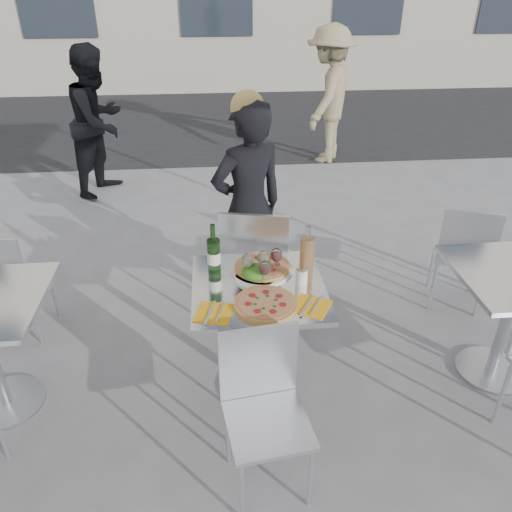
{
  "coord_description": "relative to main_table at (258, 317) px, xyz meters",
  "views": [
    {
      "loc": [
        -0.22,
        -2.26,
        2.24
      ],
      "look_at": [
        0.0,
        0.15,
        0.85
      ],
      "focal_mm": 35.0,
      "sensor_mm": 36.0,
      "label": 1
    }
  ],
  "objects": [
    {
      "name": "pizza_near",
      "position": [
        0.02,
        -0.19,
        0.22
      ],
      "size": [
        0.33,
        0.33,
        0.02
      ],
      "color": "tan",
      "rests_on": "main_table"
    },
    {
      "name": "pedestrian_a",
      "position": [
        -1.44,
        3.33,
        0.26
      ],
      "size": [
        0.87,
        0.96,
        1.6
      ],
      "primitive_type": "imported",
      "rotation": [
        0.0,
        0.0,
        1.16
      ],
      "color": "black",
      "rests_on": "ground"
    },
    {
      "name": "wine_bottle",
      "position": [
        -0.23,
        0.17,
        0.32
      ],
      "size": [
        0.07,
        0.08,
        0.29
      ],
      "color": "#295A21",
      "rests_on": "main_table"
    },
    {
      "name": "carafe",
      "position": [
        0.28,
        0.11,
        0.33
      ],
      "size": [
        0.08,
        0.08,
        0.29
      ],
      "color": "tan",
      "rests_on": "main_table"
    },
    {
      "name": "side_chair_rfar",
      "position": [
        1.55,
        0.71,
        -0.04
      ],
      "size": [
        0.5,
        0.5,
        0.84
      ],
      "rotation": [
        0.0,
        0.0,
        2.78
      ],
      "color": "silver",
      "rests_on": "ground"
    },
    {
      "name": "pizza_far",
      "position": [
        0.04,
        0.16,
        0.23
      ],
      "size": [
        0.36,
        0.36,
        0.03
      ],
      "color": "white",
      "rests_on": "main_table"
    },
    {
      "name": "side_table_right",
      "position": [
        1.5,
        0.0,
        0.0
      ],
      "size": [
        0.72,
        0.72,
        0.75
      ],
      "color": "#B7BABF",
      "rests_on": "ground"
    },
    {
      "name": "napkin_left",
      "position": [
        -0.25,
        -0.23,
        0.21
      ],
      "size": [
        0.22,
        0.22,
        0.01
      ],
      "rotation": [
        0.0,
        0.0,
        -0.25
      ],
      "color": "yellow",
      "rests_on": "main_table"
    },
    {
      "name": "street_asphalt",
      "position": [
        0.0,
        6.5,
        -0.54
      ],
      "size": [
        24.0,
        5.0,
        0.0
      ],
      "primitive_type": "cube",
      "color": "black",
      "rests_on": "ground"
    },
    {
      "name": "wineglass_red_a",
      "position": [
        0.03,
        -0.01,
        0.32
      ],
      "size": [
        0.07,
        0.07,
        0.16
      ],
      "color": "white",
      "rests_on": "main_table"
    },
    {
      "name": "wineglass_white_b",
      "position": [
        0.04,
        0.11,
        0.32
      ],
      "size": [
        0.07,
        0.07,
        0.16
      ],
      "color": "white",
      "rests_on": "main_table"
    },
    {
      "name": "side_chair_lfar",
      "position": [
        -1.6,
        0.64,
        -0.05
      ],
      "size": [
        0.41,
        0.42,
        0.83
      ],
      "rotation": [
        0.0,
        0.0,
        3.06
      ],
      "color": "silver",
      "rests_on": "ground"
    },
    {
      "name": "woman_diner",
      "position": [
        0.02,
        0.97,
        0.23
      ],
      "size": [
        0.66,
        0.57,
        1.54
      ],
      "primitive_type": "imported",
      "rotation": [
        0.0,
        0.0,
        3.56
      ],
      "color": "black",
      "rests_on": "ground"
    },
    {
      "name": "chair_near",
      "position": [
        -0.03,
        -0.57,
        -0.04
      ],
      "size": [
        0.43,
        0.44,
        0.84
      ],
      "rotation": [
        0.0,
        0.0,
        0.14
      ],
      "color": "silver",
      "rests_on": "ground"
    },
    {
      "name": "salad_plate",
      "position": [
        -0.01,
        0.07,
        0.25
      ],
      "size": [
        0.22,
        0.22,
        0.09
      ],
      "color": "white",
      "rests_on": "main_table"
    },
    {
      "name": "chair_far",
      "position": [
        0.04,
        0.57,
        0.03
      ],
      "size": [
        0.52,
        0.53,
        0.96
      ],
      "rotation": [
        0.0,
        0.0,
        2.93
      ],
      "color": "silver",
      "rests_on": "ground"
    },
    {
      "name": "wineglass_white_a",
      "position": [
        -0.05,
        0.09,
        0.32
      ],
      "size": [
        0.07,
        0.07,
        0.16
      ],
      "color": "white",
      "rests_on": "main_table"
    },
    {
      "name": "main_table",
      "position": [
        0.0,
        0.0,
        0.0
      ],
      "size": [
        0.72,
        0.72,
        0.75
      ],
      "color": "#B7BABF",
      "rests_on": "ground"
    },
    {
      "name": "pedestrian_b",
      "position": [
        1.3,
        4.16,
        0.31
      ],
      "size": [
        1.06,
        1.26,
        1.69
      ],
      "primitive_type": "imported",
      "rotation": [
        0.0,
        0.0,
        4.23
      ],
      "color": "#91825D",
      "rests_on": "ground"
    },
    {
      "name": "wineglass_red_b",
      "position": [
        0.11,
        0.13,
        0.32
      ],
      "size": [
        0.07,
        0.07,
        0.16
      ],
      "color": "white",
      "rests_on": "main_table"
    },
    {
      "name": "sugar_shaker",
      "position": [
        0.23,
        -0.0,
        0.26
      ],
      "size": [
        0.06,
        0.06,
        0.11
      ],
      "color": "white",
      "rests_on": "main_table"
    },
    {
      "name": "ground",
      "position": [
        0.0,
        0.0,
        -0.54
      ],
      "size": [
        80.0,
        80.0,
        0.0
      ],
      "primitive_type": "plane",
      "color": "slate"
    },
    {
      "name": "napkin_right",
      "position": [
        0.25,
        -0.22,
        0.21
      ],
      "size": [
        0.25,
        0.25,
        0.01
      ],
      "rotation": [
        0.0,
        0.0,
        -0.53
      ],
      "color": "yellow",
      "rests_on": "main_table"
    }
  ]
}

